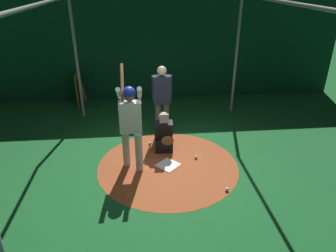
{
  "coord_description": "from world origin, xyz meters",
  "views": [
    {
      "loc": [
        5.56,
        -0.53,
        3.67
      ],
      "look_at": [
        0.0,
        0.0,
        0.95
      ],
      "focal_mm": 32.8,
      "sensor_mm": 36.0,
      "label": 1
    }
  ],
  "objects": [
    {
      "name": "ground_plane",
      "position": [
        0.0,
        0.0,
        0.0
      ],
      "size": [
        27.92,
        27.92,
        0.0
      ],
      "primitive_type": "plane",
      "color": "#195B28"
    },
    {
      "name": "dirt_circle",
      "position": [
        0.0,
        0.0,
        0.0
      ],
      "size": [
        3.02,
        3.02,
        0.01
      ],
      "primitive_type": "cylinder",
      "color": "#9E4C28",
      "rests_on": "ground"
    },
    {
      "name": "home_plate",
      "position": [
        0.0,
        0.0,
        0.01
      ],
      "size": [
        0.59,
        0.59,
        0.01
      ],
      "primitive_type": "cube",
      "rotation": [
        0.0,
        0.0,
        0.79
      ],
      "color": "white",
      "rests_on": "dirt_circle"
    },
    {
      "name": "batter",
      "position": [
        -0.01,
        -0.75,
        1.11
      ],
      "size": [
        0.68,
        0.49,
        2.15
      ],
      "color": "#B3B3B7",
      "rests_on": "ground"
    },
    {
      "name": "catcher",
      "position": [
        -0.66,
        -0.03,
        0.39
      ],
      "size": [
        0.58,
        0.4,
        0.98
      ],
      "color": "black",
      "rests_on": "ground"
    },
    {
      "name": "umpire",
      "position": [
        -1.44,
        -0.01,
        1.02
      ],
      "size": [
        0.23,
        0.49,
        1.81
      ],
      "color": "#4C4C51",
      "rests_on": "ground"
    },
    {
      "name": "back_wall",
      "position": [
        -4.29,
        0.0,
        1.69
      ],
      "size": [
        0.22,
        11.92,
        3.36
      ],
      "color": "#0C3D26",
      "rests_on": "ground"
    },
    {
      "name": "cage_frame",
      "position": [
        0.0,
        0.0,
        2.28
      ],
      "size": [
        5.78,
        4.49,
        3.29
      ],
      "color": "gray",
      "rests_on": "ground"
    },
    {
      "name": "bat_rack",
      "position": [
        -4.04,
        -2.43,
        0.49
      ],
      "size": [
        1.18,
        0.2,
        1.05
      ],
      "color": "olive",
      "rests_on": "ground"
    },
    {
      "name": "baseball_0",
      "position": [
        -0.22,
        0.65,
        0.04
      ],
      "size": [
        0.07,
        0.07,
        0.07
      ],
      "primitive_type": "sphere",
      "color": "white",
      "rests_on": "dirt_circle"
    },
    {
      "name": "baseball_1",
      "position": [
        -0.95,
        -0.35,
        0.04
      ],
      "size": [
        0.07,
        0.07,
        0.07
      ],
      "primitive_type": "sphere",
      "color": "white",
      "rests_on": "dirt_circle"
    },
    {
      "name": "baseball_2",
      "position": [
        0.99,
        1.03,
        0.04
      ],
      "size": [
        0.07,
        0.07,
        0.07
      ],
      "primitive_type": "sphere",
      "color": "white",
      "rests_on": "dirt_circle"
    }
  ]
}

